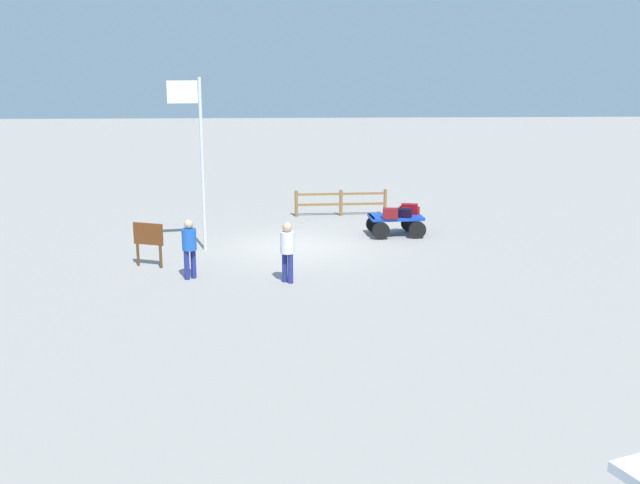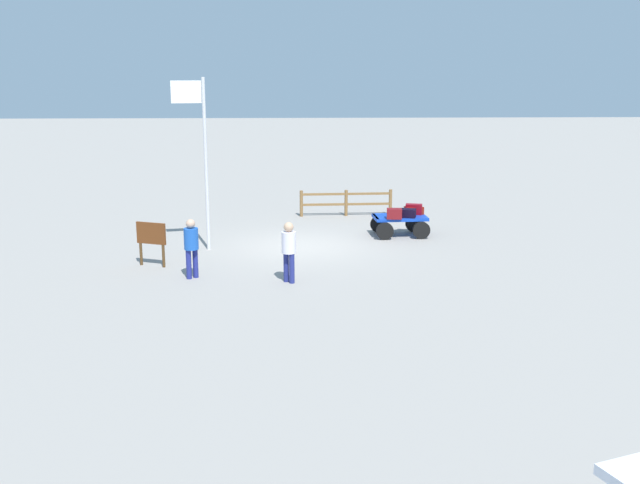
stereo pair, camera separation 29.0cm
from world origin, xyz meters
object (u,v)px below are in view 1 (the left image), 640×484
object	(u,v)px
suitcase_tan	(409,210)
signboard	(148,238)
suitcase_olive	(390,213)
worker_trailing	(189,244)
worker_lead	(287,247)
suitcase_grey	(409,209)
luggage_cart	(395,222)
suitcase_maroon	(404,213)
flagpole	(197,148)

from	to	relation	value
suitcase_tan	signboard	xyz separation A→B (m)	(7.95, 3.88, 0.03)
suitcase_olive	suitcase_tan	distance (m)	1.04
worker_trailing	worker_lead	bearing A→B (deg)	169.28
worker_lead	suitcase_grey	bearing A→B (deg)	-126.28
luggage_cart	worker_trailing	xyz separation A→B (m)	(6.16, 4.87, 0.48)
luggage_cart	suitcase_olive	size ratio (longest dim) A/B	3.61
suitcase_grey	suitcase_tan	world-z (taller)	suitcase_grey
worker_lead	worker_trailing	size ratio (longest dim) A/B	1.00
suitcase_maroon	suitcase_olive	xyz separation A→B (m)	(0.48, 0.19, 0.03)
signboard	luggage_cart	bearing A→B (deg)	-154.18
suitcase_grey	worker_lead	world-z (taller)	worker_lead
worker_trailing	suitcase_tan	bearing A→B (deg)	-142.37
signboard	suitcase_tan	bearing A→B (deg)	-154.01
suitcase_grey	signboard	bearing A→B (deg)	25.88
luggage_cart	suitcase_grey	size ratio (longest dim) A/B	3.13
flagpole	suitcase_olive	bearing A→B (deg)	-168.07
suitcase_grey	flagpole	distance (m)	7.36
luggage_cart	suitcase_tan	distance (m)	0.67
suitcase_maroon	suitcase_grey	world-z (taller)	suitcase_grey
suitcase_maroon	worker_trailing	size ratio (longest dim) A/B	0.36
suitcase_maroon	signboard	xyz separation A→B (m)	(7.68, 3.35, 0.01)
worker_lead	worker_trailing	world-z (taller)	worker_lead
luggage_cart	signboard	size ratio (longest dim) A/B	1.49
flagpole	worker_trailing	bearing A→B (deg)	90.82
suitcase_maroon	worker_lead	xyz separation A→B (m)	(3.85, 5.10, 0.14)
luggage_cart	suitcase_grey	bearing A→B (deg)	-153.25
worker_lead	flagpole	size ratio (longest dim) A/B	0.31
suitcase_grey	worker_lead	bearing A→B (deg)	53.72
suitcase_tan	signboard	world-z (taller)	signboard
luggage_cart	suitcase_tan	bearing A→B (deg)	-151.70
suitcase_grey	flagpole	bearing A→B (deg)	16.30
suitcase_maroon	flagpole	bearing A→B (deg)	12.73
suitcase_maroon	suitcase_tan	distance (m)	0.59
suitcase_olive	suitcase_tan	size ratio (longest dim) A/B	0.79
worker_lead	signboard	distance (m)	4.22
luggage_cart	suitcase_maroon	distance (m)	0.49
luggage_cart	flagpole	size ratio (longest dim) A/B	0.36
luggage_cart	worker_trailing	bearing A→B (deg)	38.33
worker_lead	worker_trailing	xyz separation A→B (m)	(2.55, -0.48, 0.00)
suitcase_grey	signboard	xyz separation A→B (m)	(7.95, 3.86, -0.02)
suitcase_maroon	signboard	world-z (taller)	signboard
worker_trailing	flagpole	bearing A→B (deg)	-89.18
worker_lead	luggage_cart	bearing A→B (deg)	-123.96
worker_trailing	luggage_cart	bearing A→B (deg)	-141.67
suitcase_tan	signboard	bearing A→B (deg)	25.99
suitcase_maroon	suitcase_grey	distance (m)	0.57
suitcase_olive	signboard	xyz separation A→B (m)	(7.20, 3.15, -0.01)
luggage_cart	suitcase_olive	bearing A→B (deg)	62.56
suitcase_tan	worker_trailing	world-z (taller)	worker_trailing
worker_trailing	signboard	distance (m)	1.81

